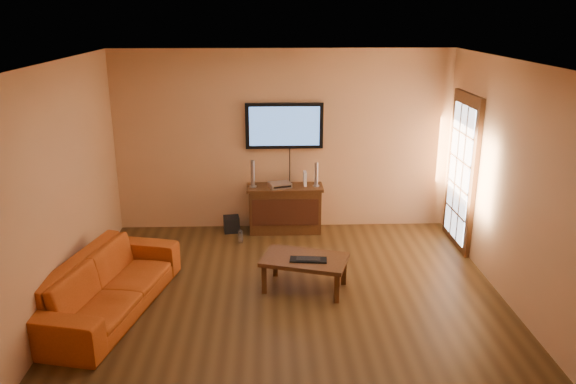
{
  "coord_description": "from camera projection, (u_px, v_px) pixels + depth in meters",
  "views": [
    {
      "loc": [
        -0.24,
        -5.69,
        3.21
      ],
      "look_at": [
        0.01,
        0.8,
        1.1
      ],
      "focal_mm": 35.0,
      "sensor_mm": 36.0,
      "label": 1
    }
  ],
  "objects": [
    {
      "name": "room_walls",
      "position": [
        288.0,
        148.0,
        6.48
      ],
      "size": [
        5.0,
        5.0,
        5.0
      ],
      "color": "tan",
      "rests_on": "ground"
    },
    {
      "name": "av_receiver",
      "position": [
        280.0,
        185.0,
        8.3
      ],
      "size": [
        0.37,
        0.31,
        0.07
      ],
      "primitive_type": "cube",
      "rotation": [
        0.0,
        0.0,
        0.31
      ],
      "color": "silver",
      "rests_on": "media_console"
    },
    {
      "name": "speaker_left",
      "position": [
        253.0,
        175.0,
        8.27
      ],
      "size": [
        0.11,
        0.11,
        0.4
      ],
      "color": "silver",
      "rests_on": "media_console"
    },
    {
      "name": "sofa",
      "position": [
        107.0,
        276.0,
        6.17
      ],
      "size": [
        1.1,
        2.24,
        0.84
      ],
      "primitive_type": "imported",
      "rotation": [
        0.0,
        0.0,
        1.34
      ],
      "color": "#AA4512",
      "rests_on": "ground"
    },
    {
      "name": "game_console",
      "position": [
        305.0,
        178.0,
        8.37
      ],
      "size": [
        0.05,
        0.16,
        0.21
      ],
      "primitive_type": "cube",
      "rotation": [
        0.0,
        0.0,
        0.03
      ],
      "color": "white",
      "rests_on": "media_console"
    },
    {
      "name": "ground_plane",
      "position": [
        290.0,
        305.0,
        6.41
      ],
      "size": [
        5.0,
        5.0,
        0.0
      ],
      "primitive_type": "plane",
      "color": "#38250F",
      "rests_on": "ground"
    },
    {
      "name": "coffee_table",
      "position": [
        305.0,
        262.0,
        6.69
      ],
      "size": [
        1.12,
        0.86,
        0.4
      ],
      "color": "#3A1F0D",
      "rests_on": "ground"
    },
    {
      "name": "speaker_right",
      "position": [
        316.0,
        176.0,
        8.31
      ],
      "size": [
        0.1,
        0.1,
        0.36
      ],
      "color": "silver",
      "rests_on": "media_console"
    },
    {
      "name": "subwoofer",
      "position": [
        232.0,
        224.0,
        8.52
      ],
      "size": [
        0.26,
        0.26,
        0.23
      ],
      "primitive_type": "cube",
      "rotation": [
        0.0,
        0.0,
        0.14
      ],
      "color": "black",
      "rests_on": "ground"
    },
    {
      "name": "television",
      "position": [
        284.0,
        126.0,
        8.25
      ],
      "size": [
        1.15,
        0.08,
        0.68
      ],
      "color": "black",
      "rests_on": "ground"
    },
    {
      "name": "bottle",
      "position": [
        240.0,
        237.0,
        8.1
      ],
      "size": [
        0.07,
        0.07,
        0.2
      ],
      "color": "white",
      "rests_on": "ground"
    },
    {
      "name": "french_door",
      "position": [
        461.0,
        173.0,
        7.79
      ],
      "size": [
        0.07,
        1.02,
        2.22
      ],
      "color": "#3A1F0D",
      "rests_on": "ground"
    },
    {
      "name": "keyboard",
      "position": [
        308.0,
        260.0,
        6.6
      ],
      "size": [
        0.45,
        0.21,
        0.03
      ],
      "color": "black",
      "rests_on": "coffee_table"
    },
    {
      "name": "media_console",
      "position": [
        285.0,
        209.0,
        8.46
      ],
      "size": [
        1.13,
        0.43,
        0.71
      ],
      "color": "#3A1F0D",
      "rests_on": "ground"
    }
  ]
}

